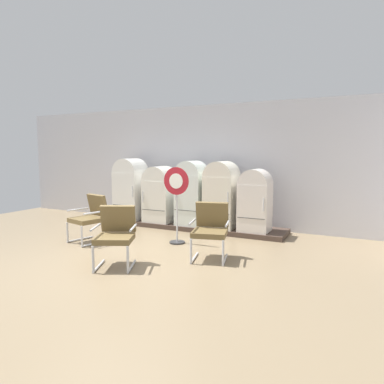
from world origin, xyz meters
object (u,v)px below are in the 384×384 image
Objects in this scene: sign_stand at (177,202)px; refrigerator_0 at (131,187)px; refrigerator_2 at (192,191)px; refrigerator_3 at (222,193)px; refrigerator_1 at (160,193)px; armchair_right at (210,227)px; armchair_center at (116,232)px; refrigerator_4 at (255,199)px; armchair_left at (90,215)px.

refrigerator_0 is at bearing 147.43° from sign_stand.
refrigerator_3 is (0.76, 0.03, -0.01)m from refrigerator_2.
sign_stand is at bearing -48.22° from refrigerator_1.
armchair_right and armchair_center have the same top height.
refrigerator_2 is at bearing 179.16° from refrigerator_4.
sign_stand is (0.21, 1.68, 0.29)m from armchair_center.
refrigerator_1 is 1.43× the size of armchair_left.
refrigerator_0 is 3.60m from armchair_center.
refrigerator_1 is 0.91× the size of refrigerator_2.
refrigerator_2 reaches higher than armchair_left.
sign_stand is at bearing 21.72° from armchair_left.
refrigerator_0 is at bearing -179.84° from refrigerator_1.
armchair_left is at bearing 145.29° from armchair_center.
armchair_right is at bearing -32.50° from refrigerator_0.
armchair_left is 2.70m from armchair_right.
refrigerator_2 is at bearing 55.95° from armchair_left.
sign_stand is (-0.44, -1.37, -0.08)m from refrigerator_3.
refrigerator_2 is 1.12× the size of refrigerator_4.
sign_stand is at bearing 147.65° from armchair_right.
refrigerator_1 is 3.21m from armchair_center.
armchair_center is at bearing -139.97° from armchair_right.
sign_stand is (1.68, 0.67, 0.29)m from armchair_left.
refrigerator_2 is 0.99× the size of sign_stand.
armchair_left is at bearing -145.88° from refrigerator_4.
refrigerator_3 reaches higher than armchair_left.
refrigerator_0 is 1.62× the size of armchair_right.
refrigerator_2 reaches higher than refrigerator_1.
sign_stand is at bearing -107.99° from refrigerator_3.
refrigerator_2 reaches higher than armchair_center.
refrigerator_4 is 1.41× the size of armchair_left.
refrigerator_4 is (2.46, -0.04, -0.01)m from refrigerator_1.
sign_stand is (-1.02, 0.65, 0.29)m from armchair_right.
sign_stand is at bearing 82.90° from armchair_center.
refrigerator_1 reaches higher than refrigerator_4.
refrigerator_2 reaches higher than refrigerator_4.
refrigerator_1 is 1.66m from refrigerator_3.
armchair_center is 1.72m from sign_stand.
refrigerator_1 is (0.91, 0.00, -0.11)m from refrigerator_0.
refrigerator_1 reaches higher than armchair_center.
refrigerator_4 is 0.88× the size of sign_stand.
refrigerator_1 is at bearing 179.17° from refrigerator_4.
refrigerator_3 is 0.99× the size of sign_stand.
refrigerator_1 is at bearing 138.12° from armchair_right.
refrigerator_3 is 1.57× the size of armchair_right.
refrigerator_0 reaches higher than refrigerator_2.
armchair_left is 1.78m from armchair_center.
refrigerator_3 is 2.13m from armchair_right.
armchair_right is at bearing -96.72° from refrigerator_4.
refrigerator_0 reaches higher than refrigerator_1.
refrigerator_4 reaches higher than armchair_center.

